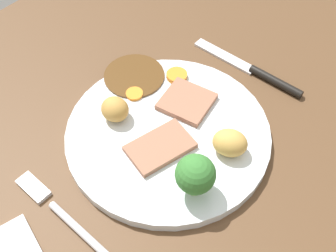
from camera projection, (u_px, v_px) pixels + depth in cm
name	position (u px, v px, depth cm)	size (l,w,h in cm)	color
dining_table	(168.00, 168.00, 56.32)	(120.00, 84.00, 3.60)	brown
dinner_plate	(168.00, 134.00, 56.66)	(26.80, 26.80, 1.40)	white
gravy_pool	(134.00, 76.00, 62.07)	(8.75, 8.75, 0.30)	#563819
meat_slice_main	(159.00, 148.00, 53.92)	(8.10, 5.07, 0.80)	#9E664C
meat_slice_under	(187.00, 101.00, 58.70)	(6.49, 6.25, 0.80)	#9E664C
roast_potato_left	(230.00, 143.00, 52.89)	(4.38, 3.61, 3.29)	tan
roast_potato_right	(116.00, 108.00, 56.37)	(3.76, 3.46, 3.23)	#BC8C42
carrot_coin_front	(177.00, 75.00, 61.83)	(3.00, 3.00, 0.68)	orange
carrot_coin_back	(134.00, 94.00, 59.81)	(2.40, 2.40, 0.42)	orange
broccoli_floret	(195.00, 175.00, 48.00)	(4.67, 4.67, 5.87)	#8CB766
fork	(59.00, 211.00, 50.11)	(2.03, 15.26, 0.90)	silver
knife	(256.00, 72.00, 64.09)	(1.95, 18.53, 1.20)	black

